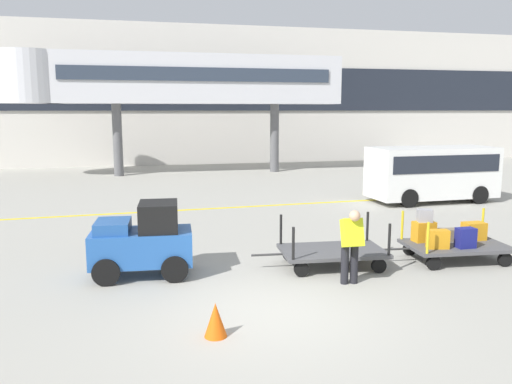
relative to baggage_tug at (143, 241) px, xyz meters
name	(u,v)px	position (x,y,z in m)	size (l,w,h in m)	color
ground_plane	(274,312)	(2.20, -2.55, -0.75)	(120.00, 120.00, 0.00)	#9E9B91
apron_lead_line	(155,211)	(0.47, 7.03, -0.75)	(18.63, 0.20, 0.01)	yellow
terminal_building	(171,96)	(2.20, 23.43, 3.66)	(58.64, 2.51, 8.81)	beige
jet_bridge	(166,80)	(1.52, 17.45, 4.32)	(17.78, 3.00, 6.42)	silver
baggage_tug	(143,241)	(0.00, 0.00, 0.00)	(2.17, 1.36, 1.58)	#2659A5
baggage_cart_lead	(332,252)	(4.15, -0.30, -0.41)	(3.04, 1.56, 1.10)	#4C4C4F
baggage_cart_middle	(452,239)	(7.07, -0.44, -0.26)	(3.04, 1.56, 1.18)	#4C4C4F
baggage_handler	(351,243)	(4.07, -1.52, 0.11)	(0.42, 0.45, 1.56)	black
shuttle_van	(432,170)	(10.92, 6.70, 0.48)	(4.86, 2.09, 2.10)	white
safety_cone_near	(216,320)	(1.04, -3.31, -0.48)	(0.36, 0.36, 0.55)	#EA590F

